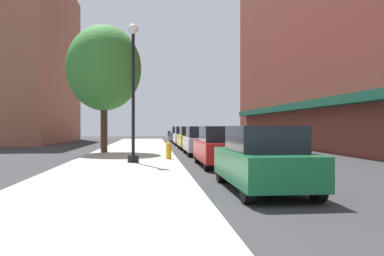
{
  "coord_description": "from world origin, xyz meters",
  "views": [
    {
      "loc": [
        1.21,
        -5.8,
        1.64
      ],
      "look_at": [
        3.98,
        21.71,
        1.55
      ],
      "focal_mm": 36.86,
      "sensor_mm": 36.0,
      "label": 1
    }
  ],
  "objects_px": {
    "fire_hydrant": "(169,150)",
    "car_silver": "(201,141)",
    "parking_meter_near": "(169,140)",
    "car_yellow": "(191,138)",
    "tree_near": "(104,68)",
    "car_black": "(180,135)",
    "lamppost": "(133,90)",
    "car_red": "(221,147)",
    "car_white": "(184,136)",
    "car_green": "(263,159)"
  },
  "relations": [
    {
      "from": "car_green",
      "to": "fire_hydrant",
      "type": "bearing_deg",
      "value": 101.08
    },
    {
      "from": "parking_meter_near",
      "to": "car_green",
      "type": "xyz_separation_m",
      "value": [
        1.95,
        -10.27,
        -0.14
      ]
    },
    {
      "from": "parking_meter_near",
      "to": "car_yellow",
      "type": "xyz_separation_m",
      "value": [
        1.95,
        8.31,
        -0.14
      ]
    },
    {
      "from": "parking_meter_near",
      "to": "car_silver",
      "type": "xyz_separation_m",
      "value": [
        1.95,
        2.6,
        -0.14
      ]
    },
    {
      "from": "parking_meter_near",
      "to": "car_black",
      "type": "relative_size",
      "value": 0.3
    },
    {
      "from": "parking_meter_near",
      "to": "car_white",
      "type": "distance_m",
      "value": 14.76
    },
    {
      "from": "lamppost",
      "to": "tree_near",
      "type": "xyz_separation_m",
      "value": [
        -2.04,
        6.77,
        1.89
      ]
    },
    {
      "from": "car_white",
      "to": "car_black",
      "type": "bearing_deg",
      "value": 90.06
    },
    {
      "from": "car_red",
      "to": "fire_hydrant",
      "type": "bearing_deg",
      "value": 126.5
    },
    {
      "from": "fire_hydrant",
      "to": "car_yellow",
      "type": "xyz_separation_m",
      "value": [
        2.03,
        9.74,
        0.29
      ]
    },
    {
      "from": "parking_meter_near",
      "to": "car_black",
      "type": "height_order",
      "value": "car_black"
    },
    {
      "from": "car_green",
      "to": "car_black",
      "type": "relative_size",
      "value": 1.0
    },
    {
      "from": "tree_near",
      "to": "car_silver",
      "type": "bearing_deg",
      "value": -10.79
    },
    {
      "from": "tree_near",
      "to": "car_green",
      "type": "bearing_deg",
      "value": -67.96
    },
    {
      "from": "fire_hydrant",
      "to": "car_red",
      "type": "relative_size",
      "value": 0.18
    },
    {
      "from": "tree_near",
      "to": "car_black",
      "type": "bearing_deg",
      "value": 71.52
    },
    {
      "from": "fire_hydrant",
      "to": "car_white",
      "type": "height_order",
      "value": "car_white"
    },
    {
      "from": "fire_hydrant",
      "to": "car_silver",
      "type": "distance_m",
      "value": 4.53
    },
    {
      "from": "parking_meter_near",
      "to": "car_black",
      "type": "bearing_deg",
      "value": 84.59
    },
    {
      "from": "tree_near",
      "to": "car_white",
      "type": "relative_size",
      "value": 1.75
    },
    {
      "from": "parking_meter_near",
      "to": "car_silver",
      "type": "distance_m",
      "value": 3.26
    },
    {
      "from": "tree_near",
      "to": "car_white",
      "type": "xyz_separation_m",
      "value": [
        5.65,
        10.95,
        -4.29
      ]
    },
    {
      "from": "parking_meter_near",
      "to": "car_yellow",
      "type": "height_order",
      "value": "car_yellow"
    },
    {
      "from": "car_silver",
      "to": "car_white",
      "type": "distance_m",
      "value": 12.02
    },
    {
      "from": "car_silver",
      "to": "car_black",
      "type": "xyz_separation_m",
      "value": [
        0.0,
        17.97,
        0.0
      ]
    },
    {
      "from": "car_silver",
      "to": "car_yellow",
      "type": "relative_size",
      "value": 1.0
    },
    {
      "from": "lamppost",
      "to": "car_black",
      "type": "relative_size",
      "value": 1.37
    },
    {
      "from": "parking_meter_near",
      "to": "lamppost",
      "type": "bearing_deg",
      "value": -118.18
    },
    {
      "from": "car_green",
      "to": "car_red",
      "type": "distance_m",
      "value": 6.19
    },
    {
      "from": "parking_meter_near",
      "to": "car_white",
      "type": "bearing_deg",
      "value": 82.41
    },
    {
      "from": "car_yellow",
      "to": "car_white",
      "type": "bearing_deg",
      "value": 88.86
    },
    {
      "from": "lamppost",
      "to": "car_silver",
      "type": "height_order",
      "value": "lamppost"
    },
    {
      "from": "lamppost",
      "to": "car_red",
      "type": "distance_m",
      "value": 4.44
    },
    {
      "from": "tree_near",
      "to": "car_black",
      "type": "xyz_separation_m",
      "value": [
        5.65,
        16.89,
        -4.29
      ]
    },
    {
      "from": "car_red",
      "to": "tree_near",
      "type": "bearing_deg",
      "value": 124.97
    },
    {
      "from": "fire_hydrant",
      "to": "tree_near",
      "type": "bearing_deg",
      "value": 125.25
    },
    {
      "from": "fire_hydrant",
      "to": "car_silver",
      "type": "height_order",
      "value": "car_silver"
    },
    {
      "from": "fire_hydrant",
      "to": "car_red",
      "type": "distance_m",
      "value": 3.35
    },
    {
      "from": "lamppost",
      "to": "fire_hydrant",
      "type": "relative_size",
      "value": 7.47
    },
    {
      "from": "car_silver",
      "to": "fire_hydrant",
      "type": "bearing_deg",
      "value": -117.69
    },
    {
      "from": "car_green",
      "to": "car_black",
      "type": "xyz_separation_m",
      "value": [
        0.0,
        30.84,
        0.0
      ]
    },
    {
      "from": "parking_meter_near",
      "to": "tree_near",
      "type": "xyz_separation_m",
      "value": [
        -3.7,
        3.68,
        4.15
      ]
    },
    {
      "from": "tree_near",
      "to": "car_red",
      "type": "height_order",
      "value": "tree_near"
    },
    {
      "from": "parking_meter_near",
      "to": "car_green",
      "type": "bearing_deg",
      "value": -79.25
    },
    {
      "from": "car_red",
      "to": "car_silver",
      "type": "bearing_deg",
      "value": 88.91
    },
    {
      "from": "car_red",
      "to": "car_white",
      "type": "xyz_separation_m",
      "value": [
        0.0,
        18.7,
        0.0
      ]
    },
    {
      "from": "car_silver",
      "to": "lamppost",
      "type": "bearing_deg",
      "value": -123.29
    },
    {
      "from": "parking_meter_near",
      "to": "car_red",
      "type": "height_order",
      "value": "car_red"
    },
    {
      "from": "car_green",
      "to": "car_red",
      "type": "bearing_deg",
      "value": 88.12
    },
    {
      "from": "tree_near",
      "to": "car_silver",
      "type": "relative_size",
      "value": 1.75
    }
  ]
}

